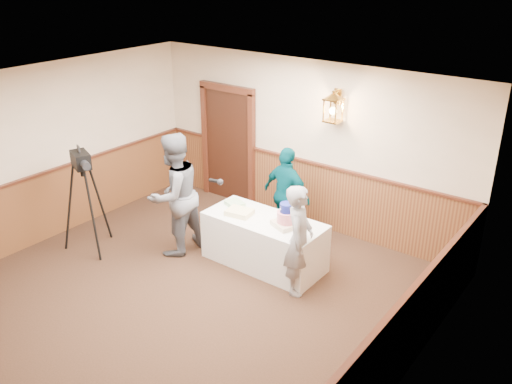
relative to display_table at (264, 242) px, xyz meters
The scene contains 10 objects.
ground 1.97m from the display_table, 100.40° to the right, with size 7.00×7.00×0.00m, color black.
room_shell 1.89m from the display_table, 105.57° to the right, with size 6.02×7.02×2.81m.
display_table is the anchor object (origin of this frame).
tiered_cake 0.64m from the display_table, ahead, with size 0.45×0.45×0.36m.
sheet_cake_yellow 0.57m from the display_table, 164.96° to the right, with size 0.37×0.28×0.08m, color #F9DB94.
sheet_cake_green 0.76m from the display_table, behind, with size 0.28×0.22×0.06m, color #ADDB9A.
interviewer 1.53m from the display_table, 159.36° to the right, with size 1.54×0.97×1.92m.
baker 0.93m from the display_table, 19.90° to the right, with size 0.57×0.38×1.57m, color gray.
assistant_p 0.98m from the display_table, 102.50° to the left, with size 0.91×0.38×1.56m, color #01404A.
tv_camera_rig 2.78m from the display_table, 152.63° to the right, with size 0.63×0.59×1.62m.
Camera 1 is at (4.50, -3.81, 4.28)m, focal length 38.00 mm.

